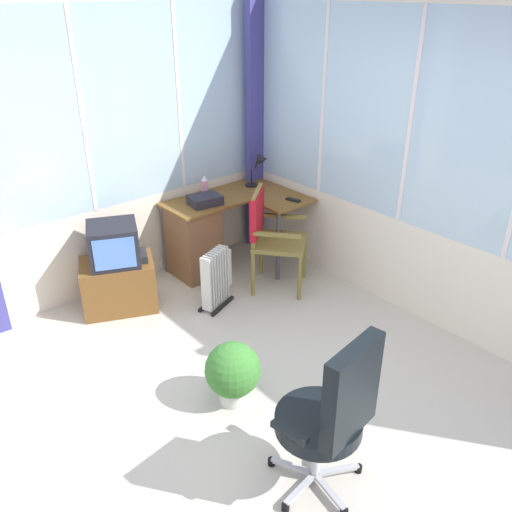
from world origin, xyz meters
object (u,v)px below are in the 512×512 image
potted_plant (233,372)px  office_chair (333,411)px  desk (200,236)px  paper_tray (205,200)px  spray_bottle (205,186)px  space_heater (217,278)px  desk_lamp (260,165)px  tv_on_stand (118,272)px  tv_remote (293,200)px  wooden_armchair (267,227)px

potted_plant → office_chair: bearing=-92.2°
desk → paper_tray: bearing=-46.0°
spray_bottle → space_heater: size_ratio=0.39×
desk_lamp → tv_on_stand: size_ratio=0.43×
tv_remote → space_heater: bearing=168.9°
paper_tray → potted_plant: size_ratio=0.63×
desk → desk_lamp: (0.81, 0.01, 0.56)m
paper_tray → desk: bearing=134.0°
tv_on_stand → space_heater: bearing=-37.6°
desk_lamp → wooden_armchair: desk_lamp is taller
space_heater → potted_plant: size_ratio=1.17×
potted_plant → tv_remote: bearing=34.9°
potted_plant → paper_tray: bearing=59.6°
spray_bottle → tv_on_stand: 1.26m
potted_plant → spray_bottle: bearing=59.0°
tv_on_stand → potted_plant: tv_on_stand is taller
wooden_armchair → office_chair: bearing=-122.8°
office_chair → potted_plant: office_chair is taller
office_chair → potted_plant: bearing=87.8°
desk → desk_lamp: size_ratio=3.67×
desk → spray_bottle: bearing=37.4°
wooden_armchair → tv_on_stand: wooden_armchair is taller
desk → spray_bottle: size_ratio=5.95×
desk → wooden_armchair: 0.75m
paper_tray → space_heater: (-0.30, -0.56, -0.51)m
potted_plant → tv_on_stand: bearing=90.4°
desk_lamp → potted_plant: bearing=-135.1°
space_heater → tv_remote: bearing=4.4°
desk_lamp → potted_plant: desk_lamp is taller
wooden_armchair → space_heater: (-0.58, 0.02, -0.34)m
wooden_armchair → space_heater: bearing=178.1°
desk → spray_bottle: (0.19, 0.15, 0.44)m
wooden_armchair → potted_plant: size_ratio=2.06×
desk_lamp → office_chair: 3.24m
tv_on_stand → desk_lamp: bearing=2.9°
desk → tv_on_stand: tv_on_stand is taller
tv_remote → paper_tray: bearing=130.3°
spray_bottle → space_heater: bearing=-119.8°
office_chair → potted_plant: size_ratio=2.26×
spray_bottle → wooden_armchair: size_ratio=0.22×
desk → potted_plant: bearing=-118.4°
desk_lamp → paper_tray: (-0.76, -0.06, -0.18)m
desk → paper_tray: (0.05, -0.05, 0.38)m
spray_bottle → space_heater: spray_bottle is taller
tv_remote → potted_plant: (-1.70, -1.19, -0.50)m
tv_remote → wooden_armchair: (-0.43, -0.10, -0.14)m
desk → paper_tray: paper_tray is taller
paper_tray → potted_plant: paper_tray is taller
spray_bottle → potted_plant: 2.26m
spray_bottle → tv_on_stand: bearing=-169.0°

